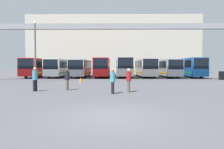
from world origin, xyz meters
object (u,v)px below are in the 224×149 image
(bus_slot_6, at_px, (166,67))
(pedestrian_mid_right, at_px, (129,80))
(bus_slot_3, at_px, (103,66))
(bus_slot_4, at_px, (124,66))
(pedestrian_near_left, at_px, (67,79))
(lamp_post, at_px, (35,49))
(bus_slot_0, at_px, (40,67))
(bus_slot_5, at_px, (145,67))
(pedestrian_near_center, at_px, (113,81))
(pedestrian_mid_left, at_px, (35,79))
(bus_slot_2, at_px, (81,67))
(bus_slot_1, at_px, (61,67))
(traffic_cone, at_px, (81,80))
(tire_stack, at_px, (222,75))
(bus_slot_7, at_px, (188,66))

(bus_slot_6, bearing_deg, pedestrian_mid_right, -111.44)
(bus_slot_3, xyz_separation_m, bus_slot_4, (3.75, -0.83, 0.05))
(bus_slot_3, relative_size, pedestrian_near_left, 6.84)
(pedestrian_mid_right, height_order, lamp_post, lamp_post)
(bus_slot_0, height_order, bus_slot_5, bus_slot_0)
(bus_slot_3, height_order, pedestrian_near_center, bus_slot_3)
(bus_slot_5, bearing_deg, pedestrian_near_center, -104.43)
(pedestrian_mid_right, bearing_deg, bus_slot_4, -0.00)
(bus_slot_5, relative_size, pedestrian_near_left, 6.60)
(bus_slot_6, relative_size, pedestrian_mid_left, 6.13)
(pedestrian_mid_right, bearing_deg, bus_slot_5, -10.13)
(bus_slot_0, height_order, bus_slot_2, bus_slot_0)
(pedestrian_near_left, distance_m, lamp_post, 11.09)
(bus_slot_1, xyz_separation_m, traffic_cone, (5.65, -12.51, -1.47))
(bus_slot_5, bearing_deg, traffic_cone, -127.09)
(pedestrian_near_left, relative_size, tire_stack, 1.43)
(pedestrian_mid_left, relative_size, pedestrian_near_center, 1.06)
(bus_slot_4, xyz_separation_m, tire_stack, (13.55, -6.60, -1.31))
(bus_slot_1, distance_m, pedestrian_mid_left, 20.72)
(tire_stack, bearing_deg, bus_slot_1, 163.42)
(pedestrian_mid_right, bearing_deg, pedestrian_near_center, 127.84)
(bus_slot_0, xyz_separation_m, bus_slot_6, (22.48, -0.21, -0.09))
(bus_slot_3, height_order, pedestrian_near_left, bus_slot_3)
(bus_slot_2, distance_m, pedestrian_near_center, 21.82)
(bus_slot_6, bearing_deg, bus_slot_4, -175.64)
(bus_slot_4, xyz_separation_m, bus_slot_5, (3.75, 0.62, -0.11))
(pedestrian_near_left, xyz_separation_m, pedestrian_near_center, (3.65, -2.07, 0.01))
(bus_slot_4, relative_size, bus_slot_6, 0.90)
(bus_slot_2, height_order, bus_slot_4, bus_slot_4)
(bus_slot_3, xyz_separation_m, bus_slot_6, (11.24, -0.26, -0.12))
(pedestrian_near_left, bearing_deg, pedestrian_near_center, 57.28)
(bus_slot_1, distance_m, bus_slot_5, 14.99)
(bus_slot_7, relative_size, pedestrian_mid_left, 5.55)
(pedestrian_mid_right, bearing_deg, tire_stack, -44.63)
(pedestrian_near_left, bearing_deg, pedestrian_mid_right, 72.80)
(bus_slot_3, distance_m, bus_slot_6, 11.24)
(tire_stack, bearing_deg, pedestrian_mid_left, -148.55)
(pedestrian_mid_left, bearing_deg, bus_slot_0, 46.09)
(bus_slot_1, relative_size, traffic_cone, 19.88)
(pedestrian_near_center, height_order, traffic_cone, pedestrian_near_center)
(bus_slot_7, height_order, pedestrian_near_center, bus_slot_7)
(bus_slot_1, bearing_deg, pedestrian_mid_left, -80.31)
(traffic_cone, distance_m, tire_stack, 19.82)
(bus_slot_7, bearing_deg, pedestrian_near_left, -131.42)
(bus_slot_0, bearing_deg, pedestrian_near_left, -64.16)
(bus_slot_3, distance_m, traffic_cone, 12.79)
(bus_slot_5, xyz_separation_m, pedestrian_mid_right, (-4.37, -20.72, -0.87))
(pedestrian_near_center, bearing_deg, lamp_post, -147.16)
(pedestrian_mid_left, bearing_deg, bus_slot_7, -17.41)
(pedestrian_mid_right, distance_m, lamp_post, 15.07)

